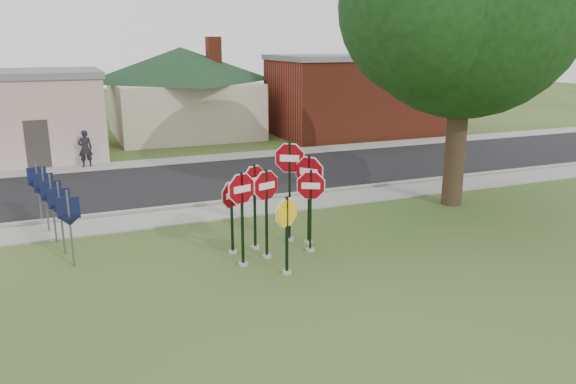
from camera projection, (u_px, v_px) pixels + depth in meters
name	position (u px, v px, depth m)	size (l,w,h in m)	color
ground	(293.00, 273.00, 13.89)	(120.00, 120.00, 0.00)	#2F4C1C
sidewalk_near	(230.00, 211.00, 18.80)	(60.00, 1.60, 0.06)	gray
road	(198.00, 181.00, 22.82)	(60.00, 7.00, 0.04)	black
sidewalk_far	(177.00, 161.00, 26.66)	(60.00, 1.60, 0.06)	gray
curb	(222.00, 202.00, 19.68)	(60.00, 0.20, 0.14)	gray
stop_sign_center	(266.00, 201.00, 14.45)	(1.04, 0.35, 2.51)	gray
stop_sign_yellow	(287.00, 227.00, 13.51)	(0.92, 0.41, 2.07)	gray
stop_sign_left	(242.00, 205.00, 13.91)	(1.04, 0.36, 2.57)	gray
stop_sign_right	(311.00, 200.00, 14.93)	(0.96, 0.50, 2.38)	gray
stop_sign_back_right	(290.00, 175.00, 15.63)	(1.01, 0.62, 3.00)	gray
stop_sign_back_left	(255.00, 194.00, 15.09)	(1.04, 0.51, 2.51)	gray
stop_sign_far_right	(309.00, 186.00, 15.47)	(0.77, 0.89, 2.66)	gray
stop_sign_far_left	(232.00, 208.00, 14.83)	(0.85, 0.57, 2.15)	gray
route_sign_row	(52.00, 201.00, 15.62)	(1.43, 4.63, 2.00)	#59595E
building_house	(182.00, 74.00, 33.33)	(11.60, 11.60, 6.20)	#BFB098
building_brick	(358.00, 94.00, 34.17)	(10.20, 6.20, 4.75)	maroon
bg_tree_right	(425.00, 40.00, 43.70)	(5.60, 5.60, 8.40)	black
pedestrian	(85.00, 148.00, 25.10)	(0.61, 0.40, 1.67)	black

